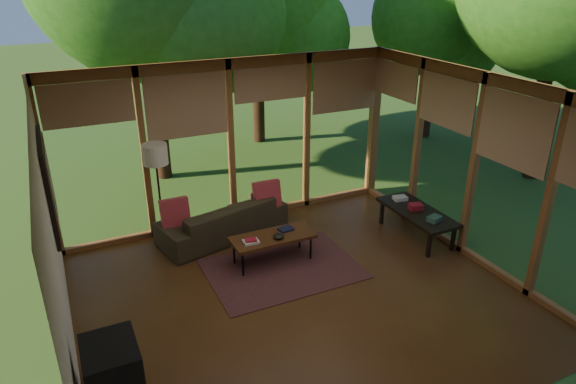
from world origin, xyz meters
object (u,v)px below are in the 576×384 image
sofa (223,219)px  television (113,370)px  floor_lamp (156,160)px  coffee_table (272,238)px  side_console (417,213)px

sofa → television: television is taller
television → floor_lamp: size_ratio=0.33×
sofa → television: size_ratio=3.69×
coffee_table → floor_lamp: bearing=138.9°
side_console → sofa: bearing=154.3°
television → floor_lamp: 3.66m
sofa → floor_lamp: bearing=-19.1°
coffee_table → side_console: side_console is taller
floor_lamp → sofa: bearing=-5.7°
floor_lamp → side_console: floor_lamp is taller
floor_lamp → coffee_table: size_ratio=1.38×
television → side_console: bearing=22.5°
television → floor_lamp: bearing=71.3°
sofa → coffee_table: 1.13m
sofa → coffee_table: size_ratio=1.69×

